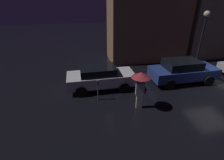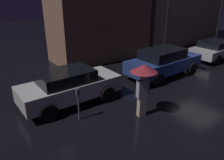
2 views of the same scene
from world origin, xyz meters
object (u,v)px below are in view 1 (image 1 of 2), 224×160
Objects in this scene: parked_car_white at (100,77)px; street_lamp_near at (204,28)px; parked_car_blue at (183,71)px; parking_meter at (98,88)px; pedestrian_with_umbrella at (141,81)px.

street_lamp_near is at bearing 13.40° from parked_car_white.
parked_car_blue is at bearing -1.90° from parked_car_white.
pedestrian_with_umbrella is at bearing -29.77° from parking_meter.
parked_car_white is 0.96× the size of street_lamp_near.
pedestrian_with_umbrella reaches higher than parked_car_blue.
parking_meter is (-2.05, 1.17, -0.83)m from pedestrian_with_umbrella.
parking_meter is 0.28× the size of street_lamp_near.
pedestrian_with_umbrella is 2.50m from parking_meter.
parked_car_white is 5.64m from parked_car_blue.
pedestrian_with_umbrella is (1.73, -2.54, 0.81)m from parked_car_white.
street_lamp_near reaches higher than pedestrian_with_umbrella.
pedestrian_with_umbrella is 8.12m from street_lamp_near.
street_lamp_near reaches higher than parked_car_white.
parked_car_blue reaches higher than parking_meter.
street_lamp_near is (8.22, 2.07, 2.39)m from parked_car_white.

